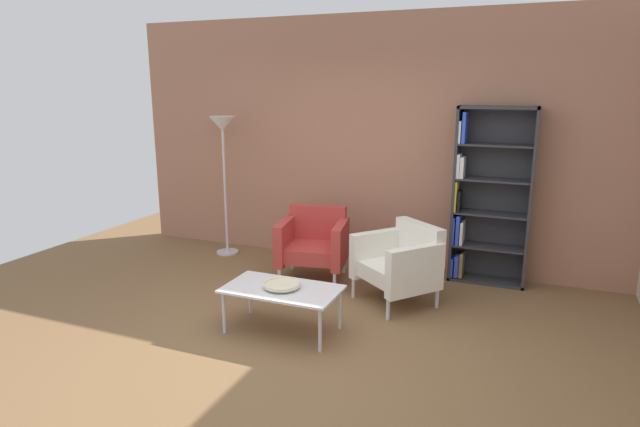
{
  "coord_description": "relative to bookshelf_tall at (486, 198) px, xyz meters",
  "views": [
    {
      "loc": [
        1.74,
        -3.61,
        2.1
      ],
      "look_at": [
        -0.08,
        0.84,
        0.95
      ],
      "focal_mm": 30.05,
      "sensor_mm": 36.0,
      "label": 1
    }
  ],
  "objects": [
    {
      "name": "ground_plane",
      "position": [
        -1.26,
        -2.26,
        -0.92
      ],
      "size": [
        8.32,
        8.32,
        0.0
      ],
      "primitive_type": "plane",
      "color": "brown"
    },
    {
      "name": "brick_back_panel",
      "position": [
        -1.26,
        0.2,
        0.53
      ],
      "size": [
        6.4,
        0.12,
        2.9
      ],
      "primitive_type": "cube",
      "color": "#A87056",
      "rests_on": "ground_plane"
    },
    {
      "name": "bookshelf_tall",
      "position": [
        0.0,
        0.0,
        0.0
      ],
      "size": [
        0.8,
        0.3,
        1.9
      ],
      "color": "#333338",
      "rests_on": "ground_plane"
    },
    {
      "name": "coffee_table_low",
      "position": [
        -1.48,
        -1.97,
        -0.56
      ],
      "size": [
        1.0,
        0.56,
        0.4
      ],
      "color": "silver",
      "rests_on": "ground_plane"
    },
    {
      "name": "decorative_bowl",
      "position": [
        -1.48,
        -1.97,
        -0.49
      ],
      "size": [
        0.32,
        0.32,
        0.05
      ],
      "color": "beige",
      "rests_on": "coffee_table_low"
    },
    {
      "name": "armchair_corner_red",
      "position": [
        -1.74,
        -0.64,
        -0.51
      ],
      "size": [
        0.82,
        0.77,
        0.78
      ],
      "rotation": [
        0.0,
        0.0,
        0.18
      ],
      "color": "#B73833",
      "rests_on": "ground_plane"
    },
    {
      "name": "armchair_by_bookshelf",
      "position": [
        -0.69,
        -0.94,
        -0.51
      ],
      "size": [
        0.95,
        0.94,
        0.78
      ],
      "rotation": [
        0.0,
        0.0,
        -0.68
      ],
      "color": "white",
      "rests_on": "ground_plane"
    },
    {
      "name": "floor_lamp_torchiere",
      "position": [
        -3.12,
        -0.22,
        0.52
      ],
      "size": [
        0.32,
        0.32,
        1.74
      ],
      "color": "silver",
      "rests_on": "ground_plane"
    }
  ]
}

